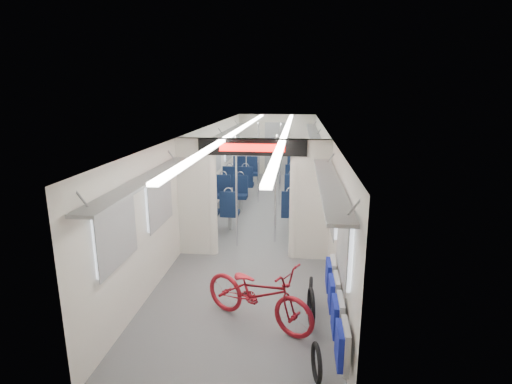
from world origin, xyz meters
TOP-DOWN VIEW (x-y plane):
  - carriage at (0.00, -0.27)m, footprint 12.00×12.02m
  - bicycle at (0.35, -4.37)m, footprint 1.82×1.37m
  - flip_bench at (1.35, -4.78)m, footprint 0.12×2.07m
  - bike_hoop_a at (1.10, -5.44)m, footprint 0.12×0.45m
  - bike_hoop_b at (1.07, -4.34)m, footprint 0.10×0.55m
  - bike_hoop_c at (1.08, -3.87)m, footprint 0.08×0.48m
  - seat_bay_near_left at (-0.93, 0.19)m, footprint 0.88×1.92m
  - seat_bay_near_right at (0.93, 0.33)m, footprint 0.89×1.99m
  - seat_bay_far_left at (-0.93, 3.16)m, footprint 0.90×2.04m
  - seat_bay_far_right at (0.94, 3.50)m, footprint 0.94×2.21m
  - stanchion_near_left at (-0.38, -1.57)m, footprint 0.04×0.04m
  - stanchion_near_right at (0.39, -1.25)m, footprint 0.05×0.05m
  - stanchion_far_left at (-0.29, 1.88)m, footprint 0.04×0.04m
  - stanchion_far_right at (0.34, 1.63)m, footprint 0.04×0.04m

SIDE VIEW (x-z plane):
  - bike_hoop_a at x=1.10m, z-range -0.03..0.42m
  - bike_hoop_c at x=1.08m, z-range -0.03..0.45m
  - bike_hoop_b at x=1.07m, z-range -0.03..0.52m
  - bicycle at x=0.35m, z-range 0.00..0.91m
  - seat_bay_near_left at x=-0.93m, z-range 0.00..1.05m
  - seat_bay_near_right at x=0.93m, z-range 0.00..1.07m
  - seat_bay_far_left at x=-0.93m, z-range -0.01..1.08m
  - seat_bay_far_right at x=0.94m, z-range -0.01..1.13m
  - flip_bench at x=1.35m, z-range 0.34..0.82m
  - stanchion_near_left at x=-0.38m, z-range 0.00..2.30m
  - stanchion_near_right at x=0.39m, z-range 0.00..2.30m
  - stanchion_far_left at x=-0.29m, z-range 0.00..2.30m
  - stanchion_far_right at x=0.34m, z-range 0.00..2.30m
  - carriage at x=0.00m, z-range 0.35..2.66m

